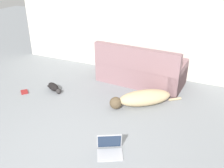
{
  "coord_description": "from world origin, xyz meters",
  "views": [
    {
      "loc": [
        1.65,
        -1.9,
        2.45
      ],
      "look_at": [
        0.07,
        1.64,
        0.53
      ],
      "focal_mm": 40.0,
      "sensor_mm": 36.0,
      "label": 1
    }
  ],
  "objects_px": {
    "couch": "(140,71)",
    "laptop_open": "(110,147)",
    "dog": "(142,98)",
    "cat": "(54,87)",
    "book_red": "(24,92)"
  },
  "relations": [
    {
      "from": "couch",
      "to": "laptop_open",
      "type": "height_order",
      "value": "couch"
    },
    {
      "from": "dog",
      "to": "cat",
      "type": "xyz_separation_m",
      "value": [
        -1.85,
        -0.21,
        -0.06
      ]
    },
    {
      "from": "couch",
      "to": "dog",
      "type": "relative_size",
      "value": 1.57
    },
    {
      "from": "couch",
      "to": "dog",
      "type": "height_order",
      "value": "couch"
    },
    {
      "from": "cat",
      "to": "laptop_open",
      "type": "distance_m",
      "value": 2.2
    },
    {
      "from": "couch",
      "to": "book_red",
      "type": "bearing_deg",
      "value": 38.97
    },
    {
      "from": "laptop_open",
      "to": "book_red",
      "type": "bearing_deg",
      "value": 131.3
    },
    {
      "from": "dog",
      "to": "book_red",
      "type": "distance_m",
      "value": 2.44
    },
    {
      "from": "cat",
      "to": "book_red",
      "type": "bearing_deg",
      "value": -125.77
    },
    {
      "from": "couch",
      "to": "book_red",
      "type": "xyz_separation_m",
      "value": [
        -2.03,
        -1.42,
        -0.28
      ]
    },
    {
      "from": "laptop_open",
      "to": "book_red",
      "type": "xyz_separation_m",
      "value": [
        -2.35,
        0.9,
        -0.07
      ]
    },
    {
      "from": "dog",
      "to": "book_red",
      "type": "bearing_deg",
      "value": -25.93
    },
    {
      "from": "laptop_open",
      "to": "couch",
      "type": "bearing_deg",
      "value": 70.12
    },
    {
      "from": "book_red",
      "to": "couch",
      "type": "bearing_deg",
      "value": 34.99
    },
    {
      "from": "couch",
      "to": "laptop_open",
      "type": "bearing_deg",
      "value": 101.85
    }
  ]
}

